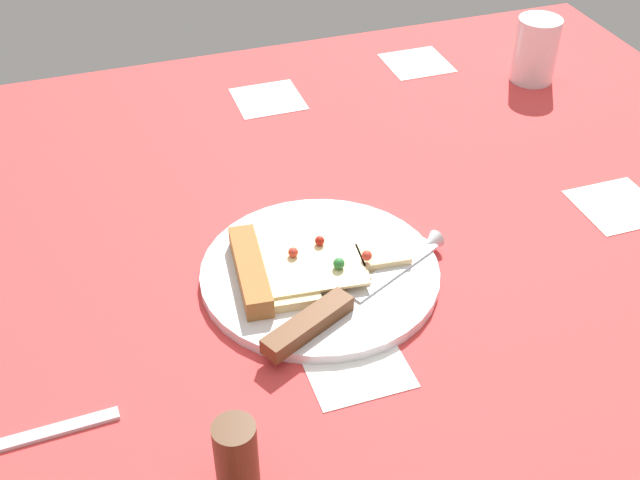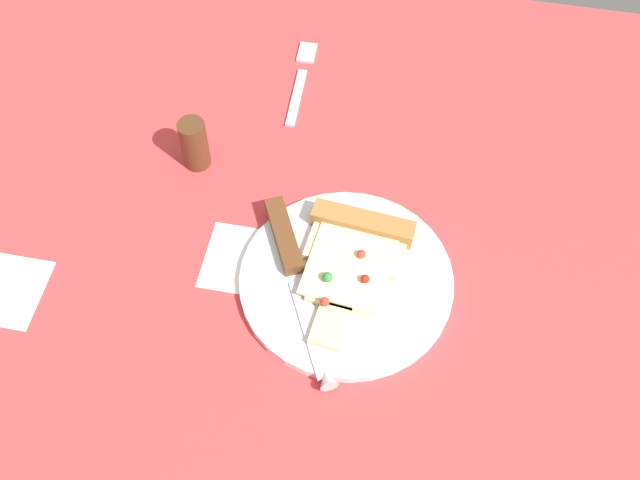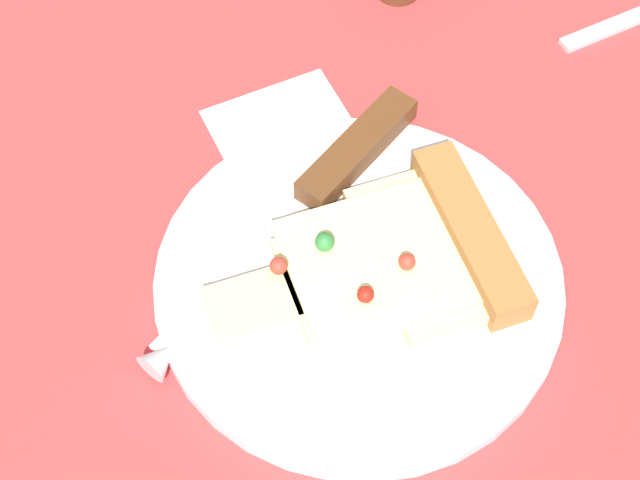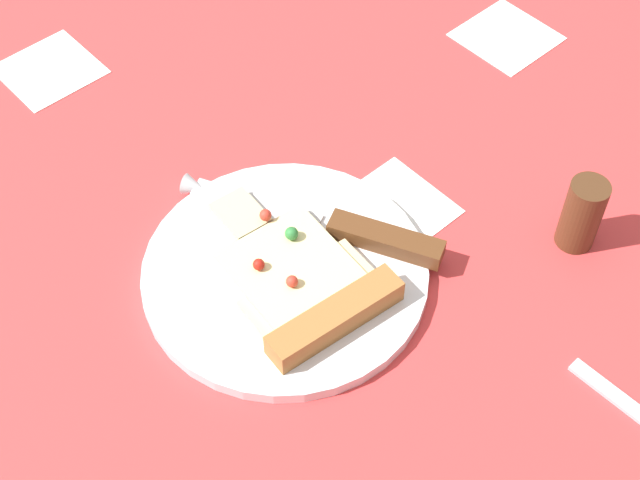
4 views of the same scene
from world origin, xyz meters
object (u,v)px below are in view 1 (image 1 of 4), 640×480
at_px(pepper_shaker, 236,458).
at_px(plate, 320,273).
at_px(drinking_glass, 536,50).
at_px(fork, 13,440).
at_px(pizza_slice, 294,266).
at_px(knife, 342,302).

bearing_deg(pepper_shaker, plate, 146.96).
distance_m(drinking_glass, fork, 0.84).
xyz_separation_m(pepper_shaker, fork, (-0.10, -0.16, -0.03)).
distance_m(plate, pepper_shaker, 0.26).
height_order(pizza_slice, pepper_shaker, pepper_shaker).
distance_m(pizza_slice, drinking_glass, 0.55).
bearing_deg(pizza_slice, plate, 90.10).
bearing_deg(plate, pepper_shaker, -33.04).
bearing_deg(fork, plate, -71.17).
distance_m(pizza_slice, pepper_shaker, 0.24).
bearing_deg(drinking_glass, knife, -48.69).
bearing_deg(drinking_glass, fork, -59.62).
bearing_deg(drinking_glass, pizza_slice, -55.55).
xyz_separation_m(drinking_glass, fork, (0.43, -0.73, -0.04)).
height_order(knife, fork, knife).
bearing_deg(pizza_slice, fork, -61.31).
xyz_separation_m(knife, pepper_shaker, (0.15, -0.14, 0.02)).
height_order(drinking_glass, fork, drinking_glass).
relative_size(knife, drinking_glass, 2.46).
xyz_separation_m(plate, fork, (0.11, -0.30, -0.00)).
bearing_deg(knife, pepper_shaker, -69.15).
height_order(plate, pizza_slice, pizza_slice).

